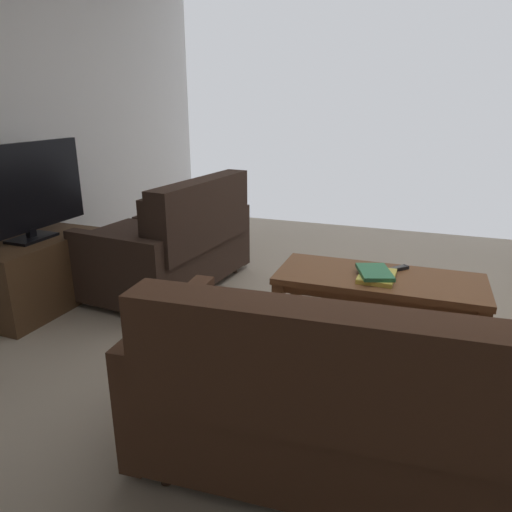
{
  "coord_description": "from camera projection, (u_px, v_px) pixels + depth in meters",
  "views": [
    {
      "loc": [
        -0.17,
        2.7,
        1.48
      ],
      "look_at": [
        0.61,
        0.51,
        0.7
      ],
      "focal_mm": 33.11,
      "sensor_mm": 36.0,
      "label": 1
    }
  ],
  "objects": [
    {
      "name": "flat_tv",
      "position": [
        24.0,
        191.0,
        3.24
      ],
      "size": [
        0.21,
        1.05,
        0.67
      ],
      "color": "black",
      "rests_on": "tv_stand"
    },
    {
      "name": "book_stack",
      "position": [
        376.0,
        274.0,
        2.83
      ],
      "size": [
        0.26,
        0.32,
        0.05
      ],
      "color": "#E0CC4C",
      "rests_on": "coffee_table"
    },
    {
      "name": "tv_remote",
      "position": [
        397.0,
        269.0,
        2.97
      ],
      "size": [
        0.14,
        0.15,
        0.02
      ],
      "color": "black",
      "rests_on": "coffee_table"
    },
    {
      "name": "coffee_table",
      "position": [
        379.0,
        287.0,
        2.89
      ],
      "size": [
        1.24,
        0.53,
        0.45
      ],
      "color": "brown",
      "rests_on": "ground"
    },
    {
      "name": "sofa_main",
      "position": [
        352.0,
        392.0,
        1.88
      ],
      "size": [
        1.78,
        0.96,
        0.85
      ],
      "color": "black",
      "rests_on": "ground"
    },
    {
      "name": "ground_plane",
      "position": [
        375.0,
        349.0,
        2.94
      ],
      "size": [
        5.64,
        5.9,
        0.01
      ],
      "primitive_type": "cube",
      "color": "tan"
    },
    {
      "name": "tv_stand",
      "position": [
        37.0,
        274.0,
        3.43
      ],
      "size": [
        0.5,
        0.92,
        0.53
      ],
      "color": "#4C331E",
      "rests_on": "ground"
    },
    {
      "name": "loveseat_near",
      "position": [
        175.0,
        243.0,
        3.79
      ],
      "size": [
        0.96,
        1.44,
        0.91
      ],
      "color": "black",
      "rests_on": "ground"
    }
  ]
}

